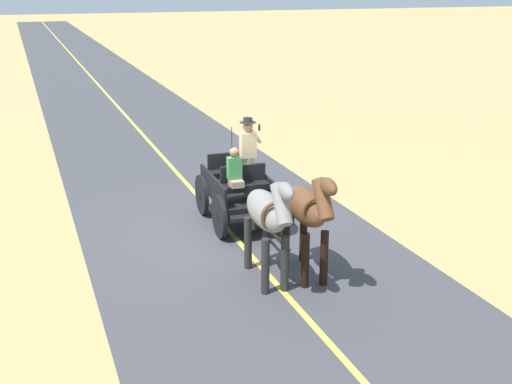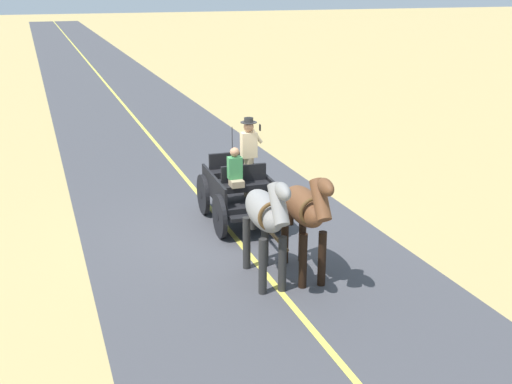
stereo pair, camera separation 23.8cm
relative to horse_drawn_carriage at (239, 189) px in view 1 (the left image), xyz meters
The scene contains 6 objects.
ground_plane 0.95m from the horse_drawn_carriage, 39.54° to the left, with size 200.00×200.00×0.00m, color tan.
road_surface 0.95m from the horse_drawn_carriage, 39.54° to the left, with size 6.37×160.00×0.01m, color #424247.
road_centre_stripe 0.95m from the horse_drawn_carriage, 39.54° to the left, with size 0.12×160.00×0.00m, color #DBCC4C.
horse_drawn_carriage is the anchor object (origin of this frame).
horse_near_side 3.09m from the horse_drawn_carriage, 95.26° to the left, with size 0.69×2.14×2.21m.
horse_off_side 3.10m from the horse_drawn_carriage, 80.76° to the left, with size 0.66×2.13×2.21m.
Camera 1 is at (4.05, 12.55, 5.32)m, focal length 44.38 mm.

